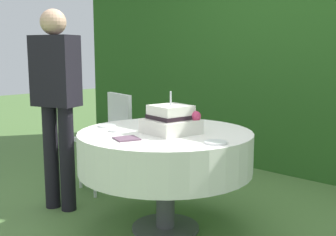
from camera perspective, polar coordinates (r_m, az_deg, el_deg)
ground_plane at (r=3.09m, az=-0.35°, el=-15.12°), size 20.00×20.00×0.00m
foliage_hedge at (r=4.51m, az=17.91°, el=11.31°), size 6.43×0.40×2.95m
cake_table at (r=2.90m, az=-0.36°, el=-4.60°), size 1.22×1.22×0.72m
wedding_cake at (r=2.80m, az=0.45°, el=-0.35°), size 0.36×0.36×0.29m
serving_plate_near at (r=2.90m, az=-7.20°, el=-1.72°), size 0.11×0.11×0.01m
serving_plate_far at (r=3.10m, az=-8.49°, el=-1.07°), size 0.14×0.14×0.01m
serving_plate_left at (r=2.52m, az=6.70°, el=-3.38°), size 0.14×0.14×0.01m
serving_plate_right at (r=3.27m, az=-0.12°, el=-0.44°), size 0.10×0.10×0.01m
napkin_stack at (r=2.63m, az=-5.76°, el=-2.87°), size 0.19×0.19×0.01m
garden_chair at (r=3.85m, az=-8.05°, el=-1.90°), size 0.48×0.48×0.89m
standing_person at (r=3.35m, az=-15.26°, el=2.97°), size 0.40×0.30×1.60m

